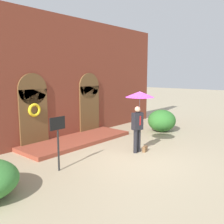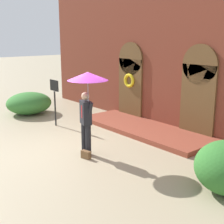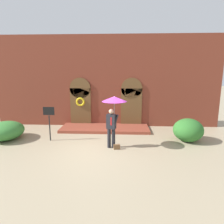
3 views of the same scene
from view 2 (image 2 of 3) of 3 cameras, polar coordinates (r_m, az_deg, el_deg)
The scene contains 6 objects.
ground_plane at distance 9.35m, azimuth -7.69°, elevation -7.00°, with size 80.00×80.00×0.00m, color tan.
building_facade at distance 11.49m, azimuth 9.92°, elevation 10.54°, with size 14.00×2.30×5.60m.
person_with_umbrella at distance 8.44m, azimuth -4.55°, elevation 4.30°, with size 1.10×1.10×2.36m.
handbag at distance 8.69m, azimuth -4.79°, elevation -7.78°, with size 0.28×0.12×0.22m, color brown.
sign_post at distance 11.69m, azimuth -10.45°, elevation 3.07°, with size 0.56×0.06×1.72m.
shrub_left at distance 13.88m, azimuth -14.93°, elevation 1.59°, with size 1.79×1.93×0.93m, color #387A33.
Camera 2 is at (7.43, -4.59, 3.32)m, focal length 50.00 mm.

